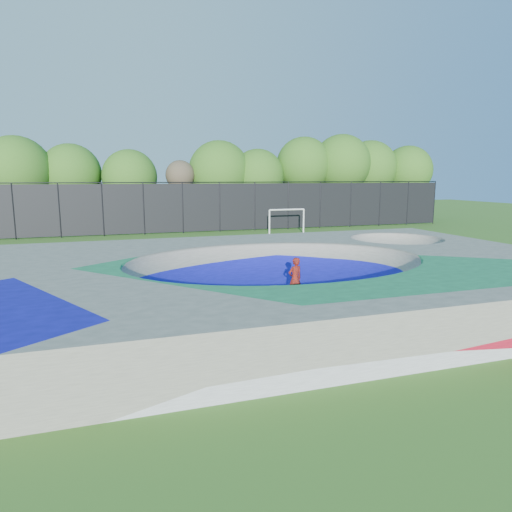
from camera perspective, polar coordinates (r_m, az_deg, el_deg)
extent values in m
plane|color=#35621B|center=(16.78, 2.67, -5.40)|extent=(120.00, 120.00, 0.00)
cube|color=gray|center=(16.60, 2.69, -2.90)|extent=(22.00, 14.00, 1.50)
imported|color=#B51E0E|center=(16.53, 4.91, -2.86)|extent=(0.64, 0.50, 1.57)
cube|color=black|center=(16.71, 4.87, -5.41)|extent=(0.81, 0.35, 0.05)
cylinder|color=silver|center=(35.24, 1.69, 4.22)|extent=(0.12, 0.12, 1.91)
cylinder|color=silver|center=(36.32, 5.97, 4.33)|extent=(0.12, 0.12, 1.91)
cylinder|color=silver|center=(35.68, 3.88, 5.81)|extent=(2.87, 0.12, 0.12)
cylinder|color=black|center=(36.73, -28.03, 4.93)|extent=(0.09, 0.09, 4.00)
cylinder|color=black|center=(36.34, -23.35, 5.24)|extent=(0.09, 0.09, 4.00)
cylinder|color=black|center=(36.20, -18.61, 5.51)|extent=(0.09, 0.09, 4.00)
cylinder|color=black|center=(36.31, -13.85, 5.75)|extent=(0.09, 0.09, 4.00)
cylinder|color=black|center=(36.66, -9.15, 5.95)|extent=(0.09, 0.09, 4.00)
cylinder|color=black|center=(37.26, -4.57, 6.10)|extent=(0.09, 0.09, 4.00)
cylinder|color=black|center=(38.08, -0.15, 6.21)|extent=(0.09, 0.09, 4.00)
cylinder|color=black|center=(39.11, 4.05, 6.28)|extent=(0.09, 0.09, 4.00)
cylinder|color=black|center=(40.34, 8.02, 6.32)|extent=(0.09, 0.09, 4.00)
cylinder|color=black|center=(41.75, 11.74, 6.33)|extent=(0.09, 0.09, 4.00)
cylinder|color=black|center=(43.33, 15.21, 6.31)|extent=(0.09, 0.09, 4.00)
cylinder|color=black|center=(45.04, 18.42, 6.27)|extent=(0.09, 0.09, 4.00)
cylinder|color=black|center=(46.89, 21.38, 6.22)|extent=(0.09, 0.09, 4.00)
cube|color=black|center=(36.66, -9.15, 5.95)|extent=(48.00, 0.03, 3.80)
cylinder|color=black|center=(36.59, -9.24, 9.07)|extent=(48.00, 0.08, 0.08)
cylinder|color=#483624|center=(42.02, -27.41, 4.63)|extent=(0.44, 0.44, 2.80)
sphere|color=#2D5D18|center=(41.91, -27.79, 9.40)|extent=(5.60, 5.60, 5.60)
cylinder|color=#483624|center=(42.42, -21.84, 5.10)|extent=(0.44, 0.44, 2.84)
sphere|color=#2D5D18|center=(42.31, -22.13, 9.54)|extent=(5.00, 5.00, 5.00)
cylinder|color=#483624|center=(41.21, -15.31, 5.23)|extent=(0.44, 0.44, 2.68)
sphere|color=#2D5D18|center=(41.10, -15.50, 9.52)|extent=(4.66, 4.66, 4.66)
cylinder|color=#483624|center=(41.63, -9.35, 6.04)|extent=(0.44, 0.44, 3.49)
sphere|color=brown|center=(41.55, -9.46, 9.96)|extent=(2.60, 2.60, 2.60)
cylinder|color=#483624|center=(43.01, -4.55, 5.78)|extent=(0.44, 0.44, 2.77)
sphere|color=#2D5D18|center=(42.90, -4.61, 10.47)|extent=(5.68, 5.68, 5.68)
cylinder|color=#483624|center=(43.60, 0.21, 5.78)|extent=(0.44, 0.44, 2.64)
sphere|color=#2D5D18|center=(43.49, 0.21, 9.98)|extent=(5.01, 5.01, 5.01)
cylinder|color=#483624|center=(45.01, 5.91, 6.46)|extent=(0.44, 0.44, 3.60)
sphere|color=#2D5D18|center=(44.95, 6.00, 11.28)|extent=(5.29, 5.29, 5.29)
cylinder|color=#483624|center=(46.18, 10.50, 6.42)|extent=(0.44, 0.44, 3.57)
sphere|color=#2D5D18|center=(46.12, 10.65, 11.27)|extent=(5.65, 5.65, 5.65)
cylinder|color=#483624|center=(48.41, 13.85, 6.27)|extent=(0.44, 0.44, 3.27)
sphere|color=#2D5D18|center=(48.34, 14.03, 10.63)|extent=(5.48, 5.48, 5.48)
cylinder|color=#483624|center=(50.02, 18.20, 6.13)|extent=(0.44, 0.44, 3.20)
sphere|color=#2D5D18|center=(49.94, 18.41, 10.11)|extent=(5.01, 5.01, 5.01)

